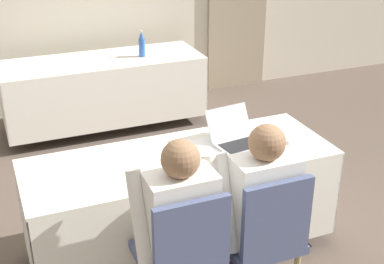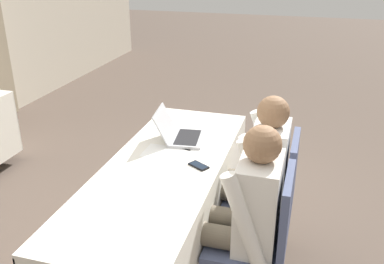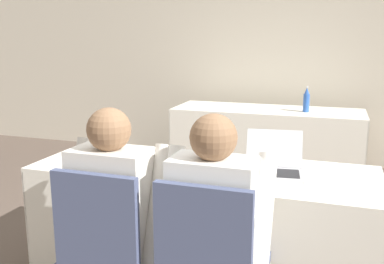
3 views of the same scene
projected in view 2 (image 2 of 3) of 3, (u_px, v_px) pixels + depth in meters
name	position (u px, v px, depth m)	size (l,w,h in m)	color
ground_plane	(166.00, 258.00, 2.96)	(24.00, 24.00, 0.00)	brown
conference_table_near	(164.00, 190.00, 2.75)	(1.98, 0.71, 0.73)	white
laptop	(181.00, 134.00, 3.02)	(0.36, 0.37, 0.22)	#B7B7BC
cell_phone	(199.00, 166.00, 2.66)	(0.12, 0.15, 0.01)	black
paper_beside_laptop	(166.00, 152.00, 2.84)	(0.21, 0.30, 0.00)	white
paper_centre_table	(191.00, 144.00, 2.97)	(0.27, 0.33, 0.00)	white
paper_left_edge	(98.00, 241.00, 1.98)	(0.23, 0.31, 0.00)	white
chair_near_left	(261.00, 237.00, 2.38)	(0.44, 0.44, 0.90)	tan
chair_near_right	(271.00, 193.00, 2.81)	(0.44, 0.44, 0.90)	tan
person_checkered_shirt	(244.00, 209.00, 2.34)	(0.50, 0.52, 1.16)	#665B4C
person_white_shirt	(257.00, 169.00, 2.77)	(0.50, 0.52, 1.16)	#665B4C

